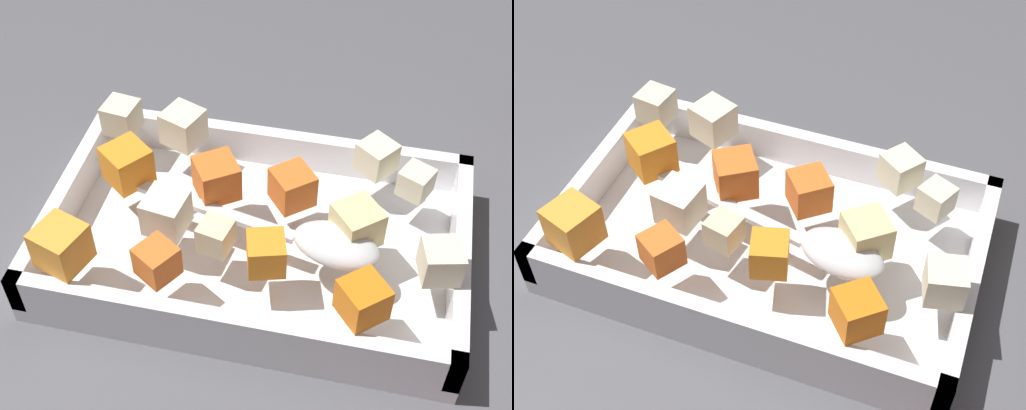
% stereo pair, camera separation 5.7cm
% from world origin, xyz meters
% --- Properties ---
extents(ground_plane, '(4.00, 4.00, 0.00)m').
position_xyz_m(ground_plane, '(0.00, 0.00, 0.00)').
color(ground_plane, '#4C4C51').
extents(baking_dish, '(0.33, 0.21, 0.05)m').
position_xyz_m(baking_dish, '(0.02, 0.01, 0.01)').
color(baking_dish, silver).
rests_on(baking_dish, ground_plane).
extents(carrot_chunk_near_right, '(0.04, 0.04, 0.03)m').
position_xyz_m(carrot_chunk_near_right, '(0.08, 0.08, 0.06)').
color(carrot_chunk_near_right, orange).
rests_on(carrot_chunk_near_right, baking_dish).
extents(carrot_chunk_near_spoon, '(0.04, 0.04, 0.03)m').
position_xyz_m(carrot_chunk_near_spoon, '(-0.01, -0.01, 0.06)').
color(carrot_chunk_near_spoon, orange).
rests_on(carrot_chunk_near_spoon, baking_dish).
extents(carrot_chunk_heap_side, '(0.04, 0.04, 0.03)m').
position_xyz_m(carrot_chunk_heap_side, '(0.05, -0.01, 0.07)').
color(carrot_chunk_heap_side, orange).
rests_on(carrot_chunk_heap_side, baking_dish).
extents(carrot_chunk_front_center, '(0.04, 0.04, 0.03)m').
position_xyz_m(carrot_chunk_front_center, '(0.15, 0.08, 0.07)').
color(carrot_chunk_front_center, orange).
rests_on(carrot_chunk_front_center, baking_dish).
extents(carrot_chunk_mid_right, '(0.05, 0.05, 0.03)m').
position_xyz_m(carrot_chunk_mid_right, '(0.13, -0.01, 0.07)').
color(carrot_chunk_mid_right, orange).
rests_on(carrot_chunk_mid_right, baking_dish).
extents(carrot_chunk_corner_nw, '(0.03, 0.03, 0.03)m').
position_xyz_m(carrot_chunk_corner_nw, '(-0.00, 0.06, 0.06)').
color(carrot_chunk_corner_nw, orange).
rests_on(carrot_chunk_corner_nw, baking_dish).
extents(carrot_chunk_corner_sw, '(0.04, 0.04, 0.03)m').
position_xyz_m(carrot_chunk_corner_sw, '(-0.07, 0.08, 0.06)').
color(carrot_chunk_corner_sw, orange).
rests_on(carrot_chunk_corner_sw, baking_dish).
extents(potato_chunk_rim_edge, '(0.03, 0.03, 0.03)m').
position_xyz_m(potato_chunk_rim_edge, '(-0.12, 0.04, 0.06)').
color(potato_chunk_rim_edge, beige).
rests_on(potato_chunk_rim_edge, baking_dish).
extents(potato_chunk_heap_top, '(0.03, 0.03, 0.02)m').
position_xyz_m(potato_chunk_heap_top, '(-0.10, -0.04, 0.06)').
color(potato_chunk_heap_top, beige).
rests_on(potato_chunk_heap_top, baking_dish).
extents(potato_chunk_far_left, '(0.04, 0.04, 0.03)m').
position_xyz_m(potato_chunk_far_left, '(-0.07, -0.06, 0.06)').
color(potato_chunk_far_left, beige).
rests_on(potato_chunk_far_left, baking_dish).
extents(potato_chunk_near_left, '(0.04, 0.04, 0.03)m').
position_xyz_m(potato_chunk_near_left, '(-0.06, 0.02, 0.07)').
color(potato_chunk_near_left, '#E0CC89').
rests_on(potato_chunk_near_left, baking_dish).
extents(potato_chunk_corner_ne, '(0.03, 0.03, 0.02)m').
position_xyz_m(potato_chunk_corner_ne, '(0.04, 0.05, 0.06)').
color(potato_chunk_corner_ne, beige).
rests_on(potato_chunk_corner_ne, baking_dish).
extents(potato_chunk_under_handle, '(0.04, 0.04, 0.03)m').
position_xyz_m(potato_chunk_under_handle, '(0.10, -0.06, 0.06)').
color(potato_chunk_under_handle, beige).
rests_on(potato_chunk_under_handle, baking_dish).
extents(parsnip_chunk_back_center, '(0.03, 0.03, 0.03)m').
position_xyz_m(parsnip_chunk_back_center, '(0.15, -0.07, 0.06)').
color(parsnip_chunk_back_center, beige).
rests_on(parsnip_chunk_back_center, baking_dish).
extents(parsnip_chunk_mid_left, '(0.03, 0.03, 0.03)m').
position_xyz_m(parsnip_chunk_mid_left, '(0.08, 0.04, 0.06)').
color(parsnip_chunk_mid_left, silver).
rests_on(parsnip_chunk_mid_left, baking_dish).
extents(serving_spoon, '(0.22, 0.07, 0.02)m').
position_xyz_m(serving_spoon, '(-0.03, 0.03, 0.06)').
color(serving_spoon, silver).
rests_on(serving_spoon, baking_dish).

